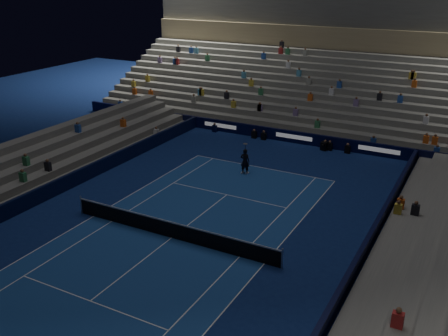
% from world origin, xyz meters
% --- Properties ---
extents(ground, '(90.00, 90.00, 0.00)m').
position_xyz_m(ground, '(0.00, 0.00, 0.00)').
color(ground, navy).
rests_on(ground, ground).
extents(court_surface, '(10.97, 23.77, 0.01)m').
position_xyz_m(court_surface, '(0.00, 0.00, 0.01)').
color(court_surface, navy).
rests_on(court_surface, ground).
extents(sponsor_barrier_far, '(44.00, 0.25, 1.00)m').
position_xyz_m(sponsor_barrier_far, '(0.00, 18.50, 0.50)').
color(sponsor_barrier_far, black).
rests_on(sponsor_barrier_far, ground).
extents(sponsor_barrier_east, '(0.25, 37.00, 1.00)m').
position_xyz_m(sponsor_barrier_east, '(9.70, 0.00, 0.50)').
color(sponsor_barrier_east, black).
rests_on(sponsor_barrier_east, ground).
extents(sponsor_barrier_west, '(0.25, 37.00, 1.00)m').
position_xyz_m(sponsor_barrier_west, '(-9.70, 0.00, 0.50)').
color(sponsor_barrier_west, black).
rests_on(sponsor_barrier_west, ground).
extents(grandstand_main, '(44.00, 15.20, 11.20)m').
position_xyz_m(grandstand_main, '(0.00, 27.90, 3.38)').
color(grandstand_main, slate).
rests_on(grandstand_main, ground).
extents(grandstand_east, '(5.00, 37.00, 2.50)m').
position_xyz_m(grandstand_east, '(13.17, 0.00, 0.92)').
color(grandstand_east, slate).
rests_on(grandstand_east, ground).
extents(grandstand_west, '(5.00, 37.00, 2.50)m').
position_xyz_m(grandstand_west, '(-13.17, 0.00, 0.92)').
color(grandstand_west, slate).
rests_on(grandstand_west, ground).
extents(tennis_net, '(12.90, 0.10, 1.10)m').
position_xyz_m(tennis_net, '(0.00, 0.00, 0.50)').
color(tennis_net, '#B2B2B7').
rests_on(tennis_net, ground).
extents(tennis_player, '(0.72, 0.51, 1.85)m').
position_xyz_m(tennis_player, '(-0.60, 10.27, 0.93)').
color(tennis_player, black).
rests_on(tennis_player, ground).
extents(broadcast_camera, '(0.61, 1.02, 0.68)m').
position_xyz_m(broadcast_camera, '(2.82, 17.88, 0.35)').
color(broadcast_camera, black).
rests_on(broadcast_camera, ground).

